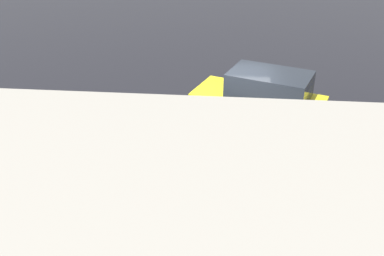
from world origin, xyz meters
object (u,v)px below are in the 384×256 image
at_px(moving_hatchback, 260,104).
at_px(sign_post, 33,166).
at_px(fire_hydrant, 101,174).
at_px(pedestrian, 50,156).

distance_m(moving_hatchback, sign_post, 6.96).
distance_m(fire_hydrant, pedestrian, 1.32).
distance_m(pedestrian, sign_post, 1.50).
xyz_separation_m(moving_hatchback, pedestrian, (5.30, 3.41, -0.07)).
bearing_deg(sign_post, moving_hatchback, -136.69).
bearing_deg(pedestrian, fire_hydrant, -173.11).
relative_size(moving_hatchback, pedestrian, 2.62).
xyz_separation_m(moving_hatchback, fire_hydrant, (4.11, 3.27, -0.63)).
relative_size(pedestrian, sign_post, 0.68).
distance_m(fire_hydrant, sign_post, 2.12).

